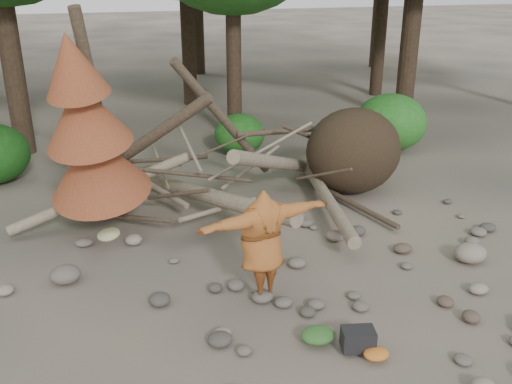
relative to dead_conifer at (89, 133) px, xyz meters
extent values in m
plane|color=#514C44|center=(3.12, -3.37, -2.11)|extent=(120.00, 120.00, 0.00)
ellipsoid|color=#332619|center=(5.72, 0.93, -1.12)|extent=(2.20, 1.87, 1.98)
cylinder|color=gray|center=(2.12, 0.33, -1.56)|extent=(2.61, 5.11, 1.08)
cylinder|color=gray|center=(3.92, 0.83, -1.21)|extent=(3.18, 3.71, 1.90)
cylinder|color=brown|center=(0.92, 1.23, -0.71)|extent=(3.08, 1.91, 2.49)
cylinder|color=gray|center=(4.72, 0.13, -1.76)|extent=(1.13, 4.98, 0.43)
cylinder|color=brown|center=(2.82, 1.43, -0.31)|extent=(2.39, 1.03, 2.89)
cylinder|color=gray|center=(0.12, 0.63, -1.41)|extent=(3.71, 0.86, 1.20)
cylinder|color=#4C3F30|center=(0.62, 0.13, -1.81)|extent=(1.52, 1.70, 0.49)
cylinder|color=gray|center=(3.32, 1.03, -1.31)|extent=(1.57, 0.85, 0.69)
cylinder|color=#4C3F30|center=(4.92, 1.53, -0.91)|extent=(1.92, 1.25, 1.10)
cylinder|color=gray|center=(1.92, 0.83, -0.61)|extent=(0.37, 1.42, 0.85)
cylinder|color=#4C3F30|center=(5.32, -0.17, -1.96)|extent=(0.79, 2.54, 0.12)
cylinder|color=gray|center=(2.32, -0.27, -1.66)|extent=(1.78, 1.11, 0.29)
cylinder|color=#4C3F30|center=(0.22, 0.43, 0.09)|extent=(0.67, 1.13, 4.35)
cone|color=brown|center=(0.06, 0.12, -0.61)|extent=(2.06, 2.13, 1.86)
cone|color=brown|center=(-0.05, -0.09, 0.39)|extent=(1.71, 1.78, 1.65)
cone|color=brown|center=(-0.14, -0.28, 1.29)|extent=(1.23, 1.30, 1.41)
cylinder|color=#38281C|center=(4.12, 5.83, 1.46)|extent=(0.44, 0.44, 7.14)
ellipsoid|color=#22661D|center=(3.92, 4.43, -1.55)|extent=(1.40, 1.40, 1.12)
ellipsoid|color=#2C7825|center=(8.12, 3.63, -1.31)|extent=(2.00, 2.00, 1.60)
imported|color=#9B5423|center=(2.42, -2.95, -1.13)|extent=(2.29, 1.09, 1.80)
cylinder|color=#96915F|center=(0.18, -3.48, -0.42)|extent=(0.33, 0.33, 0.09)
cube|color=black|center=(3.31, -4.57, -1.96)|extent=(0.50, 0.38, 0.30)
ellipsoid|color=#2E5E25|center=(2.85, -4.26, -2.02)|extent=(0.49, 0.41, 0.18)
ellipsoid|color=#C76A22|center=(3.46, -4.82, -2.05)|extent=(0.35, 0.29, 0.13)
ellipsoid|color=gray|center=(6.34, -2.77, -1.94)|extent=(0.58, 0.52, 0.35)
ellipsoid|color=#625A53|center=(-0.60, -1.57, -1.96)|extent=(0.51, 0.46, 0.30)
camera|label=1|loc=(0.22, -10.41, 2.85)|focal=40.00mm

